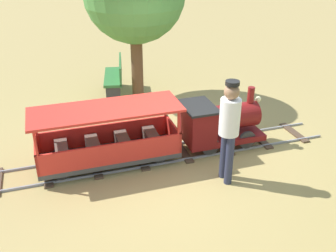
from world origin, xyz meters
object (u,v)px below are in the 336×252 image
at_px(locomotive, 218,122).
at_px(conductor_person, 229,124).
at_px(passenger_car, 108,142).

xyz_separation_m(locomotive, conductor_person, (0.99, -0.30, 0.47)).
xyz_separation_m(locomotive, passenger_car, (0.00, -1.92, -0.06)).
xyz_separation_m(passenger_car, conductor_person, (0.99, 1.62, 0.53)).
relative_size(locomotive, passenger_car, 0.61).
height_order(locomotive, passenger_car, locomotive).
bearing_deg(locomotive, conductor_person, -16.95).
distance_m(locomotive, passenger_car, 1.92).
relative_size(locomotive, conductor_person, 0.89).
distance_m(locomotive, conductor_person, 1.14).
relative_size(passenger_car, conductor_person, 1.45).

